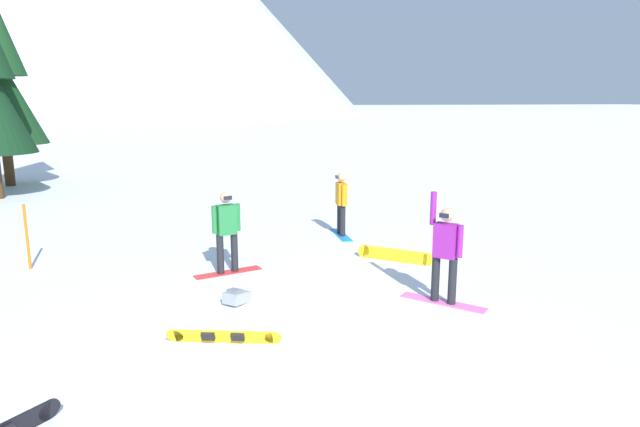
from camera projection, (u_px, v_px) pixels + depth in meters
The scene contains 8 objects.
ground_plane at pixel (293, 343), 8.41m from camera, with size 800.00×800.00×0.00m, color white.
snowboarder_foreground at pixel (445, 252), 9.86m from camera, with size 1.24×1.40×2.04m.
snowboarder_midground at pixel (227, 230), 11.62m from camera, with size 1.49×0.63×1.77m.
snowboarder_background at pixel (341, 203), 14.91m from camera, with size 0.39×1.50×1.73m.
loose_snowboard_far_spare at pixel (223, 337), 8.32m from camera, with size 1.72×0.73×0.25m.
loose_snowboard_near_right at pixel (395, 255), 12.66m from camera, with size 1.41×1.32×0.29m.
backpack_grey at pixel (237, 297), 9.99m from camera, with size 0.56×0.55×0.30m.
trail_marker_pole at pixel (27, 237), 11.94m from camera, with size 0.06×0.06×1.45m, color orange.
Camera 1 is at (-1.83, -7.64, 3.64)m, focal length 30.87 mm.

